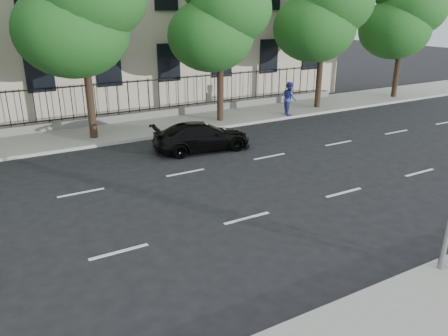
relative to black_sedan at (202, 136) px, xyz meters
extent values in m
plane|color=black|center=(-1.87, -9.25, -0.64)|extent=(120.00, 120.00, 0.00)
cube|color=gray|center=(-1.87, 4.75, -0.57)|extent=(60.00, 4.00, 0.15)
cube|color=slate|center=(-1.87, 6.45, -0.29)|extent=(30.00, 0.50, 0.40)
cube|color=black|center=(-1.87, 6.45, 0.01)|extent=(28.80, 0.05, 0.05)
cube|color=black|center=(-1.87, 6.45, 1.61)|extent=(28.80, 0.05, 0.05)
cylinder|color=#382619|center=(-3.87, 3.95, 1.17)|extent=(0.36, 0.36, 3.32)
ellipsoid|color=#1F561C|center=(-4.27, 4.25, 4.45)|extent=(5.13, 5.13, 4.21)
cylinder|color=#382619|center=(3.13, 3.95, 1.05)|extent=(0.36, 0.36, 3.08)
ellipsoid|color=#1F561C|center=(2.73, 4.25, 4.03)|extent=(4.56, 4.56, 3.74)
ellipsoid|color=#1F561C|center=(3.63, 3.75, 5.35)|extent=(4.32, 4.32, 3.55)
cylinder|color=#382619|center=(10.13, 3.95, 1.12)|extent=(0.36, 0.36, 3.22)
ellipsoid|color=#1F561C|center=(9.73, 4.25, 4.29)|extent=(4.94, 4.94, 4.06)
ellipsoid|color=#1F561C|center=(10.63, 3.75, 5.72)|extent=(4.68, 4.68, 3.85)
cylinder|color=#382619|center=(17.13, 3.95, 1.01)|extent=(0.36, 0.36, 3.01)
ellipsoid|color=#1F561C|center=(16.73, 4.25, 4.02)|extent=(4.75, 4.75, 3.90)
ellipsoid|color=#1F561C|center=(17.63, 3.75, 5.39)|extent=(4.50, 4.50, 3.70)
imported|color=black|center=(0.00, 0.00, 0.00)|extent=(4.61, 2.31, 1.29)
imported|color=navy|center=(7.28, 3.15, 0.47)|extent=(1.01, 1.13, 1.92)
camera|label=1|loc=(-8.39, -16.88, 5.45)|focal=35.00mm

